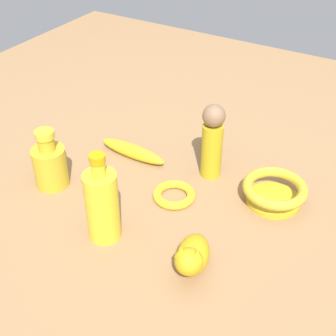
{
  "coord_description": "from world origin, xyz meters",
  "views": [
    {
      "loc": [
        -0.75,
        -0.44,
        0.71
      ],
      "look_at": [
        0.0,
        0.0,
        0.08
      ],
      "focal_mm": 50.01,
      "sensor_mm": 36.0,
      "label": 1
    }
  ],
  "objects_px": {
    "bangle": "(174,195)",
    "bowl": "(275,191)",
    "bottle_short": "(50,164)",
    "person_figure_adult": "(212,140)",
    "bottle_tall": "(102,204)",
    "banana": "(133,151)",
    "nail_polish_jar": "(212,145)",
    "cat_figurine": "(192,256)"
  },
  "relations": [
    {
      "from": "nail_polish_jar",
      "to": "person_figure_adult",
      "type": "xyz_separation_m",
      "value": [
        -0.09,
        -0.04,
        0.08
      ]
    },
    {
      "from": "bottle_tall",
      "to": "cat_figurine",
      "type": "bearing_deg",
      "value": -87.77
    },
    {
      "from": "bowl",
      "to": "bottle_short",
      "type": "height_order",
      "value": "bottle_short"
    },
    {
      "from": "bottle_tall",
      "to": "bangle",
      "type": "height_order",
      "value": "bottle_tall"
    },
    {
      "from": "bottle_short",
      "to": "nail_polish_jar",
      "type": "bearing_deg",
      "value": -40.39
    },
    {
      "from": "banana",
      "to": "nail_polish_jar",
      "type": "xyz_separation_m",
      "value": [
        0.13,
        -0.17,
        0.0
      ]
    },
    {
      "from": "cat_figurine",
      "to": "person_figure_adult",
      "type": "distance_m",
      "value": 0.33
    },
    {
      "from": "bowl",
      "to": "bottle_short",
      "type": "xyz_separation_m",
      "value": [
        -0.21,
        0.49,
        0.03
      ]
    },
    {
      "from": "bottle_tall",
      "to": "banana",
      "type": "bearing_deg",
      "value": 22.62
    },
    {
      "from": "banana",
      "to": "bottle_short",
      "type": "relative_size",
      "value": 1.3
    },
    {
      "from": "nail_polish_jar",
      "to": "bottle_short",
      "type": "relative_size",
      "value": 0.3
    },
    {
      "from": "person_figure_adult",
      "to": "bangle",
      "type": "distance_m",
      "value": 0.16
    },
    {
      "from": "bottle_short",
      "to": "bowl",
      "type": "bearing_deg",
      "value": -66.79
    },
    {
      "from": "nail_polish_jar",
      "to": "banana",
      "type": "bearing_deg",
      "value": 127.18
    },
    {
      "from": "cat_figurine",
      "to": "bangle",
      "type": "xyz_separation_m",
      "value": [
        0.17,
        0.14,
        -0.03
      ]
    },
    {
      "from": "bottle_tall",
      "to": "cat_figurine",
      "type": "relative_size",
      "value": 1.5
    },
    {
      "from": "bowl",
      "to": "bottle_short",
      "type": "relative_size",
      "value": 1.0
    },
    {
      "from": "bowl",
      "to": "cat_figurine",
      "type": "relative_size",
      "value": 1.08
    },
    {
      "from": "nail_polish_jar",
      "to": "cat_figurine",
      "type": "height_order",
      "value": "cat_figurine"
    },
    {
      "from": "person_figure_adult",
      "to": "bowl",
      "type": "bearing_deg",
      "value": -97.2
    },
    {
      "from": "cat_figurine",
      "to": "person_figure_adult",
      "type": "relative_size",
      "value": 0.71
    },
    {
      "from": "banana",
      "to": "bowl",
      "type": "xyz_separation_m",
      "value": [
        0.02,
        -0.38,
        0.01
      ]
    },
    {
      "from": "bottle_short",
      "to": "bangle",
      "type": "distance_m",
      "value": 0.31
    },
    {
      "from": "banana",
      "to": "bangle",
      "type": "xyz_separation_m",
      "value": [
        -0.09,
        -0.18,
        -0.01
      ]
    },
    {
      "from": "bowl",
      "to": "bangle",
      "type": "relative_size",
      "value": 1.5
    },
    {
      "from": "bottle_tall",
      "to": "nail_polish_jar",
      "type": "bearing_deg",
      "value": -7.95
    },
    {
      "from": "banana",
      "to": "bangle",
      "type": "bearing_deg",
      "value": 154.91
    },
    {
      "from": "nail_polish_jar",
      "to": "bottle_short",
      "type": "bearing_deg",
      "value": 139.61
    },
    {
      "from": "person_figure_adult",
      "to": "bottle_tall",
      "type": "bearing_deg",
      "value": 162.71
    },
    {
      "from": "person_figure_adult",
      "to": "banana",
      "type": "bearing_deg",
      "value": 100.31
    },
    {
      "from": "bangle",
      "to": "banana",
      "type": "bearing_deg",
      "value": 63.19
    },
    {
      "from": "banana",
      "to": "cat_figurine",
      "type": "relative_size",
      "value": 1.41
    },
    {
      "from": "bottle_tall",
      "to": "nail_polish_jar",
      "type": "distance_m",
      "value": 0.41
    },
    {
      "from": "cat_figurine",
      "to": "person_figure_adult",
      "type": "bearing_deg",
      "value": 19.89
    },
    {
      "from": "banana",
      "to": "bottle_short",
      "type": "bearing_deg",
      "value": 63.31
    },
    {
      "from": "bangle",
      "to": "bowl",
      "type": "bearing_deg",
      "value": -62.62
    },
    {
      "from": "cat_figurine",
      "to": "person_figure_adult",
      "type": "height_order",
      "value": "person_figure_adult"
    },
    {
      "from": "bowl",
      "to": "person_figure_adult",
      "type": "distance_m",
      "value": 0.19
    },
    {
      "from": "banana",
      "to": "nail_polish_jar",
      "type": "bearing_deg",
      "value": -141.09
    },
    {
      "from": "cat_figurine",
      "to": "bottle_short",
      "type": "relative_size",
      "value": 0.92
    },
    {
      "from": "bottle_tall",
      "to": "bowl",
      "type": "distance_m",
      "value": 0.4
    },
    {
      "from": "bangle",
      "to": "cat_figurine",
      "type": "bearing_deg",
      "value": -141.04
    }
  ]
}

